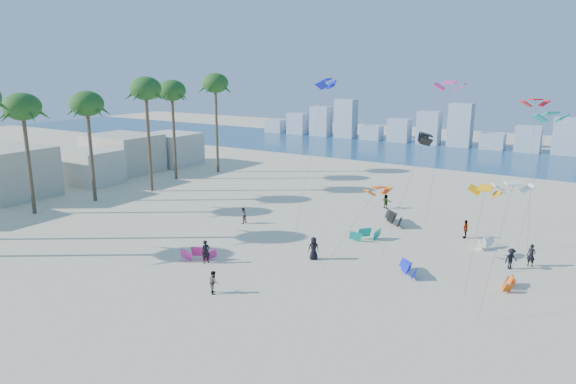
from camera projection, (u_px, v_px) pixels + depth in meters
The scene contains 10 objects.
ground at pixel (127, 297), 35.56m from camera, with size 220.00×220.00×0.00m, color beige.
ocean at pixel (437, 153), 94.82m from camera, with size 220.00×220.00×0.00m, color navy.
kitesurfer_near at pixel (206, 252), 41.48m from camera, with size 0.69×0.45×1.89m, color black.
kitesurfer_mid at pixel (214, 282), 36.01m from camera, with size 0.78×0.61×1.61m, color gray.
kitesurfers_far at pixel (396, 231), 46.90m from camera, with size 26.89×19.03×1.89m.
grounded_kites at pixel (373, 241), 45.56m from camera, with size 24.45×20.45×1.10m.
flying_kites at pixel (445, 121), 43.49m from camera, with size 20.66×22.60×14.75m.
palm_row at pixel (95, 99), 57.70m from camera, with size 8.97×44.80×14.48m.
beachfront_buildings at pixel (75, 164), 69.48m from camera, with size 11.50×43.00×6.00m.
distant_skyline at pixel (447, 130), 102.94m from camera, with size 85.00×3.00×8.40m.
Camera 1 is at (26.83, -21.96, 15.37)m, focal length 32.37 mm.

